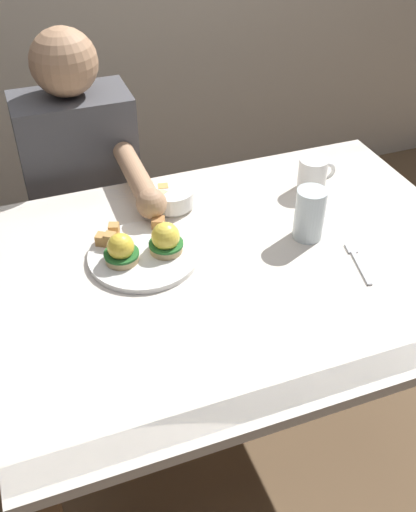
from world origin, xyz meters
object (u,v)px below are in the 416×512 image
Objects in this scene: fruit_bowl at (172,198)px; diner_person at (86,190)px; coffee_mug at (313,174)px; fork at (358,261)px; water_glass_near at (309,217)px; eggs_benedict_plate at (143,249)px; dining_table at (240,294)px.

diner_person reaches higher than fruit_bowl.
coffee_mug is 0.71m from diner_person.
diner_person is at bearing 127.37° from fork.
water_glass_near is (-0.12, -0.20, 0.01)m from coffee_mug.
eggs_benedict_plate is 0.24× the size of diner_person.
water_glass_near is (-0.07, 0.14, 0.06)m from fork.
dining_table is 0.30m from fork.
diner_person is (-0.53, 0.70, -0.09)m from fork.
coffee_mug is 0.10× the size of diner_person.
coffee_mug is (0.31, 0.23, 0.16)m from dining_table.
diner_person is (-0.59, 0.37, -0.14)m from coffee_mug.
coffee_mug is (0.40, -0.05, 0.02)m from fruit_bowl.
eggs_benedict_plate is at bearing 156.43° from dining_table.
coffee_mug is (0.53, 0.14, 0.03)m from eggs_benedict_plate.
diner_person is (-0.47, 0.56, -0.15)m from water_glass_near.
diner_person reaches higher than coffee_mug.
fruit_bowl is at bearing -59.46° from diner_person.
coffee_mug is 0.23m from water_glass_near.
fork reaches higher than dining_table.
coffee_mug is at bearing 14.58° from eggs_benedict_plate.
fruit_bowl is 0.11× the size of diner_person.
eggs_benedict_plate is 0.42m from water_glass_near.
water_glass_near is (0.20, 0.04, 0.17)m from dining_table.
water_glass_near is 0.12× the size of diner_person.
water_glass_near is at bearing -8.07° from eggs_benedict_plate.
diner_person reaches higher than dining_table.
fork is (0.48, -0.19, -0.02)m from eggs_benedict_plate.
fruit_bowl is at bearing 132.23° from fork.
water_glass_near is at bearing 10.59° from dining_table.
water_glass_near is at bearing -120.92° from coffee_mug.
dining_table is 0.27m from eggs_benedict_plate.
water_glass_near is 0.75m from diner_person.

